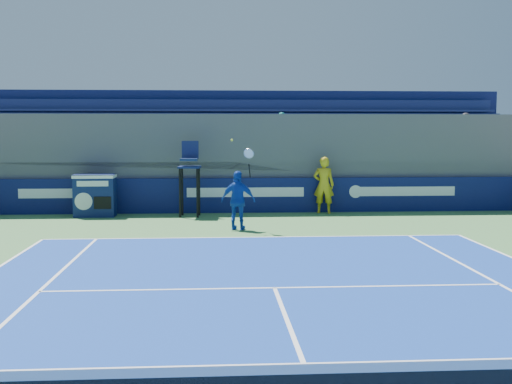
{
  "coord_description": "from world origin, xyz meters",
  "views": [
    {
      "loc": [
        -1.05,
        -4.74,
        2.8
      ],
      "look_at": [
        0.0,
        11.5,
        1.25
      ],
      "focal_mm": 45.0,
      "sensor_mm": 36.0,
      "label": 1
    }
  ],
  "objects": [
    {
      "name": "tennis_player",
      "position": [
        -0.39,
        13.24,
        0.85
      ],
      "size": [
        1.05,
        0.66,
        2.57
      ],
      "color": "#1440A9",
      "rests_on": "apron"
    },
    {
      "name": "match_clock",
      "position": [
        -4.96,
        16.39,
        0.74
      ],
      "size": [
        1.32,
        0.74,
        1.4
      ],
      "color": "#0F1B4B",
      "rests_on": "ground"
    },
    {
      "name": "stadium_seating",
      "position": [
        -0.01,
        19.15,
        1.83
      ],
      "size": [
        21.0,
        4.05,
        4.4
      ],
      "color": "#4C4C50",
      "rests_on": "ground"
    },
    {
      "name": "ball_person",
      "position": [
        2.65,
        16.74,
        0.98
      ],
      "size": [
        0.79,
        0.62,
        1.93
      ],
      "primitive_type": "imported",
      "rotation": [
        0.0,
        0.0,
        2.9
      ],
      "color": "gold",
      "rests_on": "apron"
    },
    {
      "name": "back_hoarding",
      "position": [
        0.0,
        17.1,
        0.6
      ],
      "size": [
        20.4,
        0.21,
        1.2
      ],
      "color": "#0D134A",
      "rests_on": "ground"
    },
    {
      "name": "umpire_chair",
      "position": [
        -1.86,
        16.22,
        1.53
      ],
      "size": [
        0.75,
        0.75,
        2.48
      ],
      "color": "black",
      "rests_on": "ground"
    }
  ]
}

